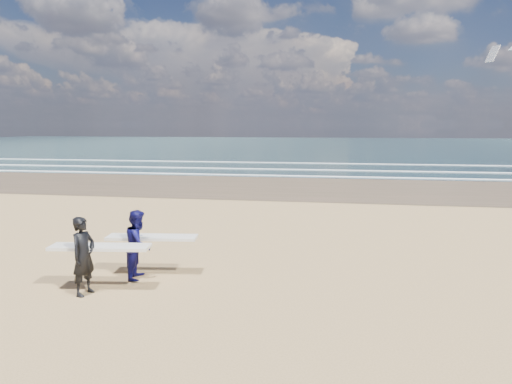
# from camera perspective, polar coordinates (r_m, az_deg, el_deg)

# --- Properties ---
(ocean) EXTENTS (220.00, 100.00, 0.02)m
(ocean) POSITION_cam_1_polar(r_m,az_deg,el_deg) (82.80, 19.67, 5.39)
(ocean) COLOR #172F34
(ocean) RESTS_ON ground
(surfer_near) EXTENTS (2.25, 1.10, 1.72)m
(surfer_near) POSITION_cam_1_polar(r_m,az_deg,el_deg) (10.62, -20.47, -7.34)
(surfer_near) COLOR black
(surfer_near) RESTS_ON ground
(surfer_far) EXTENTS (2.25, 1.19, 1.66)m
(surfer_far) POSITION_cam_1_polar(r_m,az_deg,el_deg) (11.34, -14.32, -6.26)
(surfer_far) COLOR #0E0C47
(surfer_far) RESTS_ON ground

